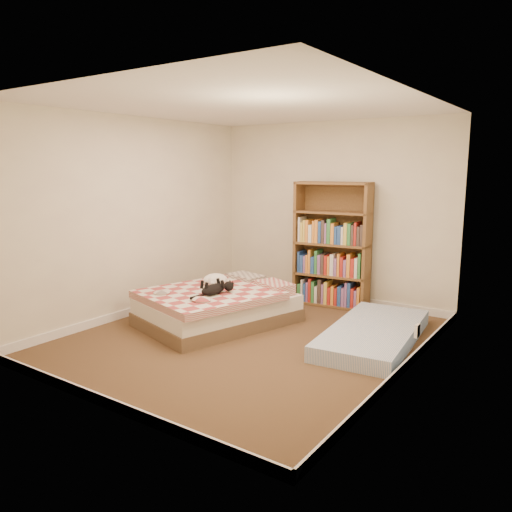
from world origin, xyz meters
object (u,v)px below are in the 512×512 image
Objects in this scene: floor_mattress at (373,334)px; black_cat at (215,289)px; bed at (219,306)px; bookshelf at (332,262)px; white_dog at (215,280)px.

black_cat is at bearing -165.28° from floor_mattress.
bed is 1.09× the size of floor_mattress.
bookshelf is (0.77, 1.52, 0.39)m from bed.
floor_mattress is (1.80, 0.44, -0.13)m from bed.
black_cat is at bearing -37.03° from white_dog.
bed is at bearing 141.47° from black_cat.
bookshelf is 1.59m from floor_mattress.
floor_mattress is at bearing 44.68° from black_cat.
bed is 1.74m from bookshelf.
white_dog is (-0.24, 0.29, 0.02)m from black_cat.
floor_mattress is (1.04, -1.08, -0.52)m from bookshelf.
bookshelf is 1.69m from white_dog.
white_dog is at bearing -128.20° from bookshelf.
black_cat reaches higher than floor_mattress.
white_dog is (-0.90, -1.43, -0.10)m from bookshelf.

